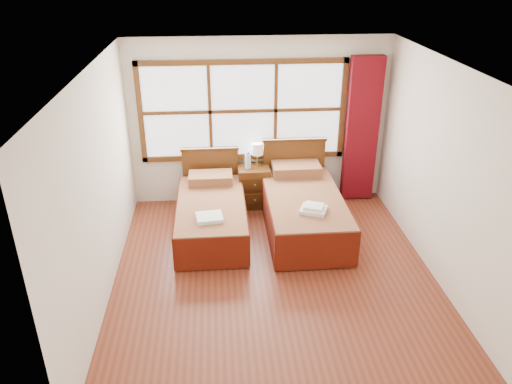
{
  "coord_description": "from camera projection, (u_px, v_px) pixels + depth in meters",
  "views": [
    {
      "loc": [
        -0.66,
        -5.15,
        3.7
      ],
      "look_at": [
        -0.18,
        0.7,
        0.85
      ],
      "focal_mm": 35.0,
      "sensor_mm": 36.0,
      "label": 1
    }
  ],
  "objects": [
    {
      "name": "wall_left",
      "position": [
        99.0,
        189.0,
        5.56
      ],
      "size": [
        0.0,
        4.5,
        4.5
      ],
      "primitive_type": "plane",
      "rotation": [
        1.57,
        0.0,
        1.57
      ],
      "color": "silver",
      "rests_on": "floor"
    },
    {
      "name": "towels_right",
      "position": [
        314.0,
        209.0,
        6.63
      ],
      "size": [
        0.41,
        0.39,
        0.1
      ],
      "rotation": [
        0.0,
        0.0,
        -0.39
      ],
      "color": "white",
      "rests_on": "bed_right"
    },
    {
      "name": "bed_left",
      "position": [
        211.0,
        214.0,
        7.17
      ],
      "size": [
        0.98,
        2.0,
        0.94
      ],
      "color": "#43260E",
      "rests_on": "floor"
    },
    {
      "name": "wall_right",
      "position": [
        445.0,
        177.0,
        5.86
      ],
      "size": [
        0.0,
        4.5,
        4.5
      ],
      "primitive_type": "plane",
      "rotation": [
        1.57,
        0.0,
        -1.57
      ],
      "color": "silver",
      "rests_on": "floor"
    },
    {
      "name": "wall_back",
      "position": [
        259.0,
        122.0,
        7.73
      ],
      "size": [
        4.0,
        0.0,
        4.0
      ],
      "primitive_type": "plane",
      "rotation": [
        1.57,
        0.0,
        0.0
      ],
      "color": "silver",
      "rests_on": "floor"
    },
    {
      "name": "curtain",
      "position": [
        362.0,
        130.0,
        7.78
      ],
      "size": [
        0.5,
        0.16,
        2.3
      ],
      "primitive_type": "cube",
      "color": "maroon",
      "rests_on": "wall_back"
    },
    {
      "name": "nightstand",
      "position": [
        254.0,
        186.0,
        7.92
      ],
      "size": [
        0.49,
        0.48,
        0.65
      ],
      "color": "#552F12",
      "rests_on": "floor"
    },
    {
      "name": "lamp",
      "position": [
        257.0,
        150.0,
        7.76
      ],
      "size": [
        0.18,
        0.18,
        0.36
      ],
      "color": "gold",
      "rests_on": "nightstand"
    },
    {
      "name": "window",
      "position": [
        243.0,
        111.0,
        7.59
      ],
      "size": [
        3.16,
        0.06,
        1.56
      ],
      "color": "white",
      "rests_on": "wall_back"
    },
    {
      "name": "bottle_near",
      "position": [
        247.0,
        162.0,
        7.69
      ],
      "size": [
        0.07,
        0.07,
        0.25
      ],
      "color": "#C3DFFB",
      "rests_on": "nightstand"
    },
    {
      "name": "ceiling",
      "position": [
        279.0,
        69.0,
        5.15
      ],
      "size": [
        4.5,
        4.5,
        0.0
      ],
      "primitive_type": "plane",
      "rotation": [
        3.14,
        0.0,
        0.0
      ],
      "color": "white",
      "rests_on": "wall_back"
    },
    {
      "name": "towels_left",
      "position": [
        209.0,
        217.0,
        6.57
      ],
      "size": [
        0.38,
        0.34,
        0.05
      ],
      "rotation": [
        0.0,
        0.0,
        0.13
      ],
      "color": "white",
      "rests_on": "bed_left"
    },
    {
      "name": "bottle_far",
      "position": [
        249.0,
        161.0,
        7.7
      ],
      "size": [
        0.07,
        0.07,
        0.27
      ],
      "color": "#C3DFFB",
      "rests_on": "nightstand"
    },
    {
      "name": "bed_right",
      "position": [
        303.0,
        208.0,
        7.26
      ],
      "size": [
        1.08,
        2.1,
        1.05
      ],
      "color": "#43260E",
      "rests_on": "floor"
    },
    {
      "name": "floor",
      "position": [
        275.0,
        276.0,
        6.28
      ],
      "size": [
        4.5,
        4.5,
        0.0
      ],
      "primitive_type": "plane",
      "color": "brown",
      "rests_on": "ground"
    }
  ]
}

